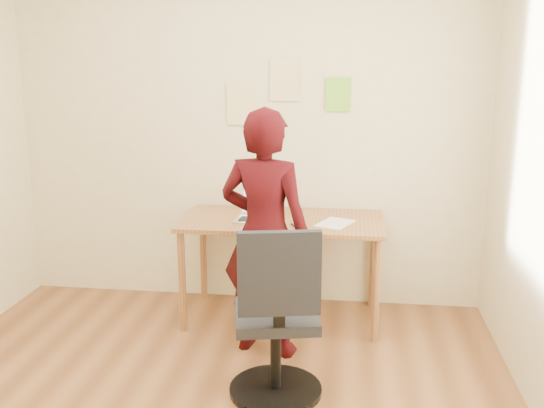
# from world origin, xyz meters

# --- Properties ---
(room) EXTENTS (3.58, 3.58, 2.78)m
(room) POSITION_xyz_m (0.00, 0.00, 1.35)
(room) COLOR brown
(room) RESTS_ON ground
(desk) EXTENTS (1.40, 0.70, 0.74)m
(desk) POSITION_xyz_m (0.30, 1.38, 0.65)
(desk) COLOR #9F6836
(desk) RESTS_ON ground
(laptop) EXTENTS (0.34, 0.30, 0.23)m
(laptop) POSITION_xyz_m (0.15, 1.35, 0.79)
(laptop) COLOR silver
(laptop) RESTS_ON desk
(paper_sheet) EXTENTS (0.29, 0.34, 0.00)m
(paper_sheet) POSITION_xyz_m (0.67, 1.32, 0.74)
(paper_sheet) COLOR white
(paper_sheet) RESTS_ON desk
(phone) EXTENTS (0.12, 0.15, 0.01)m
(phone) POSITION_xyz_m (0.44, 1.19, 0.75)
(phone) COLOR black
(phone) RESTS_ON desk
(wall_note_left) EXTENTS (0.21, 0.00, 0.30)m
(wall_note_left) POSITION_xyz_m (-0.04, 1.74, 1.50)
(wall_note_left) COLOR #E8D08B
(wall_note_left) RESTS_ON room
(wall_note_mid) EXTENTS (0.21, 0.00, 0.30)m
(wall_note_mid) POSITION_xyz_m (0.27, 1.74, 1.68)
(wall_note_mid) COLOR #E8D08B
(wall_note_mid) RESTS_ON room
(wall_note_right) EXTENTS (0.18, 0.00, 0.24)m
(wall_note_right) POSITION_xyz_m (0.66, 1.74, 1.58)
(wall_note_right) COLOR #80D52F
(wall_note_right) RESTS_ON room
(office_chair) EXTENTS (0.52, 0.53, 1.00)m
(office_chair) POSITION_xyz_m (0.39, 0.31, 0.43)
(office_chair) COLOR black
(office_chair) RESTS_ON ground
(person) EXTENTS (0.63, 0.48, 1.56)m
(person) POSITION_xyz_m (0.25, 0.87, 0.78)
(person) COLOR #32060A
(person) RESTS_ON ground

